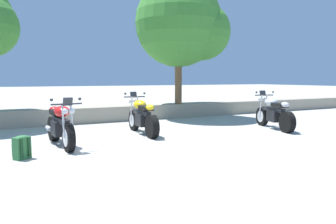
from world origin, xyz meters
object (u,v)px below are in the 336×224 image
Objects in this scene: leafy_tree_mid_left at (184,25)px; motorcycle_red_near_left at (60,125)px; motorcycle_silver_far_right at (274,113)px; rider_backpack at (22,147)px; motorcycle_yellow_centre at (142,117)px.

motorcycle_red_near_left is at bearing -146.74° from leafy_tree_mid_left.
rider_backpack is at bearing -175.53° from motorcycle_silver_far_right.
rider_backpack is 8.20m from leafy_tree_mid_left.
motorcycle_red_near_left is at bearing 176.87° from motorcycle_silver_far_right.
motorcycle_silver_far_right is at bearing -73.16° from leafy_tree_mid_left.
motorcycle_yellow_centre is 3.54m from rider_backpack.
rider_backpack is 0.10× the size of leafy_tree_mid_left.
motorcycle_silver_far_right is 7.23m from rider_backpack.
leafy_tree_mid_left reaches higher than motorcycle_silver_far_right.
motorcycle_yellow_centre is at bearing 26.20° from rider_backpack.
motorcycle_yellow_centre is (2.31, 0.65, 0.00)m from motorcycle_red_near_left.
motorcycle_yellow_centre reaches higher than rider_backpack.
motorcycle_red_near_left is 1.28m from rider_backpack.
motorcycle_silver_far_right is at bearing -13.84° from motorcycle_yellow_centre.
leafy_tree_mid_left is (-1.14, 3.76, 3.17)m from motorcycle_silver_far_right.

